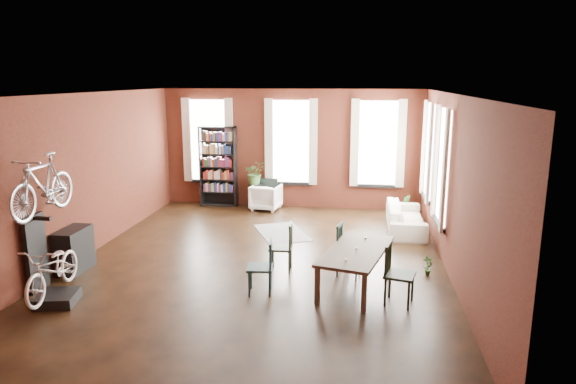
% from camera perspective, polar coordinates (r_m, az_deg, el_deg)
% --- Properties ---
extents(room, '(9.00, 9.04, 3.22)m').
position_cam_1_polar(room, '(10.01, -1.24, 4.86)').
color(room, black).
rests_on(room, ground).
extents(dining_table, '(1.34, 2.11, 0.67)m').
position_cam_1_polar(dining_table, '(8.85, 7.55, -8.37)').
color(dining_table, '#49392C').
rests_on(dining_table, ground).
extents(dining_chair_a, '(0.46, 0.46, 0.89)m').
position_cam_1_polar(dining_chair_a, '(8.50, -3.13, -8.36)').
color(dining_chair_a, '#1B3B3D').
rests_on(dining_chair_a, ground).
extents(dining_chair_b, '(0.43, 0.43, 0.91)m').
position_cam_1_polar(dining_chair_b, '(9.42, -0.80, -6.16)').
color(dining_chair_b, '#1F2E1B').
rests_on(dining_chair_b, ground).
extents(dining_chair_c, '(0.54, 0.54, 0.97)m').
position_cam_1_polar(dining_chair_c, '(8.27, 12.30, -8.97)').
color(dining_chair_c, black).
rests_on(dining_chair_c, ground).
extents(dining_chair_d, '(0.50, 0.50, 0.92)m').
position_cam_1_polar(dining_chair_d, '(9.33, 6.82, -6.39)').
color(dining_chair_d, '#193735').
rests_on(dining_chair_d, ground).
extents(bookshelf, '(1.00, 0.32, 2.20)m').
position_cam_1_polar(bookshelf, '(14.22, -7.76, 2.82)').
color(bookshelf, black).
rests_on(bookshelf, ground).
extents(white_armchair, '(0.83, 0.79, 0.75)m').
position_cam_1_polar(white_armchair, '(13.80, -2.46, -0.43)').
color(white_armchair, white).
rests_on(white_armchair, ground).
extents(cream_sofa, '(0.61, 2.08, 0.81)m').
position_cam_1_polar(cream_sofa, '(12.21, 12.98, -2.32)').
color(cream_sofa, beige).
rests_on(cream_sofa, ground).
extents(striped_rug, '(1.54, 1.83, 0.01)m').
position_cam_1_polar(striped_rug, '(11.81, -0.70, -4.54)').
color(striped_rug, black).
rests_on(striped_rug, ground).
extents(bike_trainer, '(0.69, 0.69, 0.17)m').
position_cam_1_polar(bike_trainer, '(9.01, -24.25, -10.73)').
color(bike_trainer, black).
rests_on(bike_trainer, ground).
extents(bike_wall_rack, '(0.16, 0.60, 1.30)m').
position_cam_1_polar(bike_wall_rack, '(9.50, -26.21, -6.10)').
color(bike_wall_rack, black).
rests_on(bike_wall_rack, ground).
extents(console_table, '(0.40, 0.80, 0.80)m').
position_cam_1_polar(console_table, '(10.22, -22.71, -5.97)').
color(console_table, black).
rests_on(console_table, ground).
extents(plant_stand, '(0.39, 0.39, 0.67)m').
position_cam_1_polar(plant_stand, '(14.01, -3.45, -0.43)').
color(plant_stand, black).
rests_on(plant_stand, ground).
extents(plant_by_sofa, '(0.49, 0.68, 0.28)m').
position_cam_1_polar(plant_by_sofa, '(13.31, 12.68, -2.28)').
color(plant_by_sofa, '#275923').
rests_on(plant_by_sofa, ground).
extents(plant_small, '(0.35, 0.40, 0.13)m').
position_cam_1_polar(plant_small, '(9.69, 15.23, -8.53)').
color(plant_small, '#2C5E25').
rests_on(plant_small, ground).
extents(bicycle_floor, '(0.62, 0.87, 1.57)m').
position_cam_1_polar(bicycle_floor, '(8.71, -24.87, -5.48)').
color(bicycle_floor, beige).
rests_on(bicycle_floor, bike_trainer).
extents(bicycle_hung, '(0.47, 1.00, 1.66)m').
position_cam_1_polar(bicycle_hung, '(9.02, -25.81, 2.73)').
color(bicycle_hung, '#A5A8AD').
rests_on(bicycle_hung, bike_wall_rack).
extents(plant_on_stand, '(0.76, 0.80, 0.49)m').
position_cam_1_polar(plant_on_stand, '(13.87, -3.68, 1.88)').
color(plant_on_stand, '#305120').
rests_on(plant_on_stand, plant_stand).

